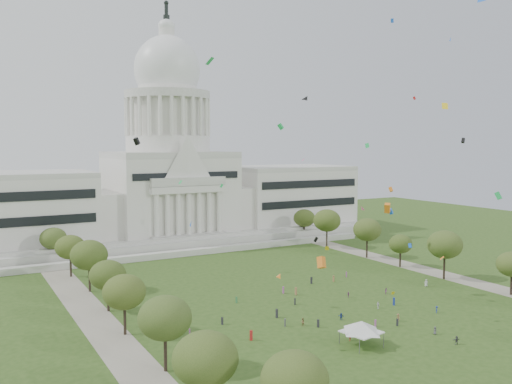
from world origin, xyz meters
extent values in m
plane|color=#2E4B18|center=(0.00, 0.00, 0.00)|extent=(400.00, 400.00, 0.00)
cube|color=#B8B5AC|center=(0.00, 115.00, 2.00)|extent=(160.00, 60.00, 4.00)
cube|color=#B8B5AC|center=(0.00, 82.00, 1.00)|extent=(130.00, 3.00, 2.00)
cube|color=#B8B5AC|center=(0.00, 90.00, 2.50)|extent=(140.00, 3.00, 5.00)
cube|color=silver|center=(-55.00, 114.00, 15.00)|extent=(50.00, 34.00, 22.00)
cube|color=silver|center=(55.00, 114.00, 15.00)|extent=(50.00, 34.00, 22.00)
cube|color=silver|center=(-27.00, 112.00, 12.00)|extent=(12.00, 26.00, 16.00)
cube|color=silver|center=(27.00, 112.00, 12.00)|extent=(12.00, 26.00, 16.00)
cube|color=silver|center=(0.00, 114.00, 18.00)|extent=(44.00, 38.00, 28.00)
cube|color=silver|center=(0.00, 94.00, 21.20)|extent=(28.00, 3.00, 2.40)
cube|color=black|center=(-55.00, 96.80, 17.00)|extent=(46.00, 0.40, 11.00)
cube|color=black|center=(55.00, 96.80, 17.00)|extent=(46.00, 0.40, 11.00)
cylinder|color=silver|center=(0.00, 114.00, 37.40)|extent=(32.00, 32.00, 6.00)
cylinder|color=silver|center=(0.00, 114.00, 47.40)|extent=(28.00, 28.00, 14.00)
cylinder|color=#B8B5AC|center=(0.00, 114.00, 55.90)|extent=(32.40, 32.40, 3.00)
cylinder|color=silver|center=(0.00, 114.00, 61.40)|extent=(22.00, 22.00, 8.00)
ellipsoid|color=white|center=(0.00, 114.00, 65.40)|extent=(25.00, 25.00, 26.20)
cylinder|color=silver|center=(0.00, 114.00, 78.90)|extent=(6.00, 6.00, 5.00)
ellipsoid|color=white|center=(0.00, 114.00, 81.90)|extent=(6.40, 6.40, 5.12)
cylinder|color=black|center=(0.00, 114.00, 84.90)|extent=(2.40, 2.40, 2.00)
cylinder|color=black|center=(0.00, 114.00, 87.90)|extent=(1.40, 1.40, 4.50)
sphere|color=black|center=(0.00, 114.00, 90.40)|extent=(1.80, 1.80, 1.80)
cube|color=gray|center=(-48.00, 30.00, 0.02)|extent=(8.00, 160.00, 0.04)
cube|color=gray|center=(48.00, 30.00, 0.02)|extent=(8.00, 160.00, 0.04)
ellipsoid|color=#3A4F1B|center=(-45.26, -21.68, 8.97)|extent=(8.85, 8.85, 7.24)
cylinder|color=black|center=(-44.07, -2.96, 2.88)|extent=(0.56, 0.56, 5.75)
ellipsoid|color=#374F1D|center=(-44.07, -2.96, 8.97)|extent=(8.86, 8.86, 7.25)
cylinder|color=black|center=(46.22, -1.75, 2.46)|extent=(0.56, 0.56, 4.92)
ellipsoid|color=#3F501E|center=(46.22, -1.75, 7.68)|extent=(7.58, 7.58, 6.20)
cylinder|color=black|center=(-45.04, 17.30, 2.73)|extent=(0.56, 0.56, 5.47)
ellipsoid|color=#3F501A|center=(-45.04, 17.30, 8.53)|extent=(8.42, 8.42, 6.89)
cylinder|color=black|center=(44.17, 17.44, 3.10)|extent=(0.56, 0.56, 6.20)
ellipsoid|color=#3A4F1D|center=(44.17, 17.44, 9.68)|extent=(9.55, 9.55, 7.82)
cylinder|color=black|center=(-44.09, 33.92, 2.64)|extent=(0.56, 0.56, 5.27)
ellipsoid|color=#314715|center=(-44.09, 33.92, 8.23)|extent=(8.12, 8.12, 6.65)
cylinder|color=black|center=(44.40, 34.48, 2.28)|extent=(0.56, 0.56, 4.56)
ellipsoid|color=#304716|center=(44.40, 34.48, 7.11)|extent=(7.01, 7.01, 5.74)
cylinder|color=black|center=(-44.08, 52.42, 3.02)|extent=(0.56, 0.56, 6.03)
ellipsoid|color=#334916|center=(-44.08, 52.42, 9.41)|extent=(9.29, 9.29, 7.60)
cylinder|color=black|center=(44.76, 50.04, 2.98)|extent=(0.56, 0.56, 5.97)
ellipsoid|color=#3B4D1C|center=(44.76, 50.04, 9.31)|extent=(9.19, 9.19, 7.52)
cylinder|color=black|center=(-45.22, 71.01, 2.70)|extent=(0.56, 0.56, 5.41)
ellipsoid|color=#3C4F17|center=(-45.22, 71.01, 8.44)|extent=(8.33, 8.33, 6.81)
cylinder|color=black|center=(43.49, 70.19, 3.19)|extent=(0.56, 0.56, 6.37)
ellipsoid|color=#374A16|center=(43.49, 70.19, 9.94)|extent=(9.82, 9.82, 8.03)
cylinder|color=black|center=(-46.87, 89.14, 2.66)|extent=(0.56, 0.56, 5.32)
ellipsoid|color=#3B521E|center=(-46.87, 89.14, 8.29)|extent=(8.19, 8.19, 6.70)
cylinder|color=black|center=(45.96, 88.13, 2.73)|extent=(0.56, 0.56, 5.47)
ellipsoid|color=#344714|center=(45.96, 88.13, 8.53)|extent=(8.42, 8.42, 6.89)
ellipsoid|color=#3C501C|center=(-38.00, -32.00, 8.58)|extent=(8.47, 8.47, 6.93)
cylinder|color=#4C4C4C|center=(-11.51, -12.85, 1.27)|extent=(0.12, 0.12, 2.55)
cylinder|color=#4C4C4C|center=(-5.81, -12.85, 1.27)|extent=(0.12, 0.12, 2.55)
cylinder|color=#4C4C4C|center=(-11.51, -7.15, 1.27)|extent=(0.12, 0.12, 2.55)
cylinder|color=#4C4C4C|center=(-5.81, -7.15, 1.27)|extent=(0.12, 0.12, 2.55)
cube|color=silver|center=(-8.66, -10.00, 2.65)|extent=(7.11, 7.11, 0.20)
pyramid|color=silver|center=(-8.66, -10.00, 3.77)|extent=(9.95, 9.95, 2.04)
imported|color=silver|center=(33.87, 14.18, 0.99)|extent=(1.13, 1.12, 1.97)
imported|color=#994C8C|center=(19.71, 13.92, 0.76)|extent=(0.86, 0.84, 1.53)
imported|color=olive|center=(7.24, -3.06, 0.83)|extent=(0.69, 1.14, 1.66)
imported|color=silver|center=(9.58, 5.70, 0.82)|extent=(0.62, 1.01, 1.64)
imported|color=navy|center=(-2.62, 3.54, 0.76)|extent=(1.36, 1.42, 1.52)
imported|color=#4C4C51|center=(7.88, -12.45, 0.78)|extent=(0.57, 0.81, 1.57)
imported|color=#B21E1E|center=(-8.72, -6.80, 0.92)|extent=(0.78, 0.83, 1.84)
imported|color=olive|center=(-11.90, 4.45, 0.85)|extent=(0.91, 0.67, 1.70)
imported|color=navy|center=(18.83, -2.97, 0.77)|extent=(0.98, 1.11, 1.53)
imported|color=#994C8C|center=(9.62, 16.24, 0.74)|extent=(0.65, 0.95, 1.47)
imported|color=#4C4C51|center=(7.22, -18.21, 0.82)|extent=(1.60, 0.89, 1.63)
cube|color=#33723F|center=(-40.59, -3.29, 0.89)|extent=(0.55, 0.50, 1.78)
cube|color=#26262B|center=(5.06, -5.09, 0.75)|extent=(0.42, 0.47, 1.50)
cube|color=#994C8C|center=(22.08, 32.46, 0.75)|extent=(0.47, 0.43, 1.51)
cube|color=#994C8C|center=(-34.39, 10.22, 0.73)|extent=(0.34, 0.44, 1.47)
cube|color=#B21E1E|center=(-32.68, 23.74, 0.94)|extent=(0.53, 0.58, 1.88)
cube|color=silver|center=(-38.20, -4.45, 0.85)|extent=(0.36, 0.49, 1.70)
cube|color=#33723F|center=(-16.24, 25.54, 0.73)|extent=(0.38, 0.45, 1.45)
cube|color=#994C8C|center=(-39.50, 21.80, 0.95)|extent=(0.47, 0.58, 1.91)
cube|color=#26262B|center=(-9.60, 2.19, 0.81)|extent=(0.41, 0.50, 1.62)
cube|color=#26262B|center=(9.32, 31.33, 0.91)|extent=(0.51, 0.34, 1.82)
cube|color=olive|center=(15.77, 30.11, 0.85)|extent=(0.40, 0.51, 1.70)
cube|color=navy|center=(14.67, 5.96, 0.90)|extent=(0.56, 0.52, 1.79)
cube|color=#26262B|center=(-5.15, 17.46, 0.79)|extent=(0.38, 0.48, 1.59)
cube|color=#B21E1E|center=(-25.07, 2.43, 0.97)|extent=(0.60, 0.58, 1.95)
cube|color=#994C8C|center=(0.73, -3.33, 0.75)|extent=(0.45, 0.36, 1.50)
cube|color=#4C4C51|center=(-15.21, 5.94, 0.81)|extent=(0.43, 0.50, 1.61)
cube|color=#994C8C|center=(-2.33, 26.97, 0.88)|extent=(0.34, 0.49, 1.75)
cube|color=olive|center=(-0.32, 24.30, 0.96)|extent=(0.39, 0.55, 1.92)
cube|color=#26262B|center=(-13.76, 11.52, 0.96)|extent=(0.32, 0.51, 1.93)
cube|color=#33723F|center=(-32.98, 3.34, 0.81)|extent=(0.46, 0.50, 1.61)
cube|color=#26262B|center=(-25.91, 13.27, 0.78)|extent=(0.41, 0.48, 1.57)
cube|color=#4C4C51|center=(-35.82, 24.36, 0.93)|extent=(0.40, 0.55, 1.87)
camera|label=1|loc=(-73.33, -85.07, 37.05)|focal=38.00mm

